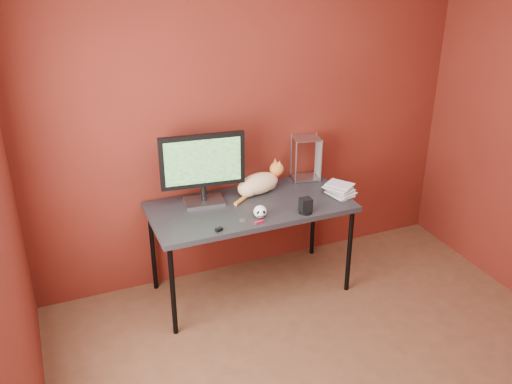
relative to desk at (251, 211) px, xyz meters
name	(u,v)px	position (x,y,z in m)	size (l,w,h in m)	color
room	(380,188)	(0.15, -1.37, 0.75)	(3.52, 3.52, 2.61)	#4F2C1B
desk	(251,211)	(0.00, 0.00, 0.00)	(1.50, 0.70, 0.75)	black
monitor	(203,166)	(-0.31, 0.16, 0.35)	(0.62, 0.23, 0.54)	#A1A1A5
cat	(259,183)	(0.14, 0.17, 0.13)	(0.48, 0.28, 0.24)	orange
skull_mug	(260,212)	(-0.01, -0.22, 0.10)	(0.09, 0.10, 0.09)	white
speaker	(306,206)	(0.32, -0.27, 0.10)	(0.10, 0.10, 0.11)	black
book_stack	(337,136)	(0.63, -0.12, 0.54)	(0.23, 0.25, 0.99)	beige
wire_rack	(306,158)	(0.59, 0.27, 0.23)	(0.24, 0.21, 0.36)	#A1A1A5
pocket_knife	(259,222)	(-0.05, -0.29, 0.06)	(0.07, 0.02, 0.01)	#A20C25
black_gadget	(219,229)	(-0.35, -0.29, 0.06)	(0.05, 0.03, 0.02)	black
washer	(243,220)	(-0.14, -0.21, 0.05)	(0.05, 0.05, 0.00)	#A1A1A5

